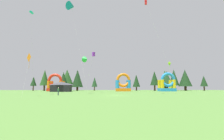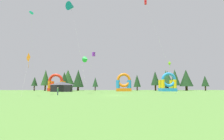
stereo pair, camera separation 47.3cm
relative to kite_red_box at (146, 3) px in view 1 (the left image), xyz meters
name	(u,v)px [view 1 (the left image)]	position (x,y,z in m)	size (l,w,h in m)	color
ground_plane	(114,95)	(-7.85, -4.82, -21.73)	(120.00, 120.00, 0.00)	#548438
kite_red_box	(146,3)	(0.00, 0.00, 0.00)	(6.74, 1.98, 22.40)	red
kite_cyan_parafoil	(31,13)	(-25.55, -2.88, -4.22)	(0.83, 4.26, 17.84)	#19B7CC
kite_lime_diamond	(169,64)	(6.85, 4.58, -14.12)	(1.40, 2.74, 8.10)	#8CD826
kite_orange_diamond	(30,58)	(-23.13, -7.96, -14.97)	(1.04, 2.80, 7.39)	orange
kite_purple_box	(94,54)	(-13.15, 10.52, -10.58)	(3.25, 3.83, 11.76)	purple
kite_green_delta	(86,59)	(-16.35, 18.68, -10.69)	(3.56, 3.16, 12.11)	green
kite_teal_delta	(71,6)	(-18.33, 3.06, 0.30)	(6.37, 5.03, 23.29)	#0C7F7A
person_near_camera	(58,91)	(-18.99, -4.15, -20.81)	(0.31, 0.31, 1.54)	navy
inflatable_yellow_castle	(123,85)	(-2.80, 27.48, -19.23)	(5.67, 4.56, 6.98)	orange
inflatable_red_slide	(56,85)	(-29.33, 29.46, -19.33)	(5.98, 4.72, 6.88)	red
inflatable_orange_dome	(167,85)	(14.10, 26.11, -19.16)	(5.83, 4.79, 7.18)	#268CD8
festival_tent	(61,87)	(-25.15, 21.92, -19.99)	(6.58, 4.25, 3.48)	black
tree_row_0	(33,81)	(-41.69, 38.27, -17.59)	(2.67, 2.67, 6.24)	#4C331E
tree_row_1	(45,78)	(-36.26, 36.63, -16.02)	(3.89, 3.89, 9.20)	#4C331E
tree_row_2	(63,78)	(-28.03, 36.36, -16.32)	(3.67, 3.67, 8.19)	#4C331E
tree_row_3	(67,77)	(-27.28, 39.82, -15.65)	(5.75, 5.75, 9.57)	#4C331E
tree_row_4	(77,78)	(-22.48, 39.54, -16.18)	(5.15, 5.15, 9.55)	#4C331E
tree_row_5	(95,82)	(-14.68, 39.84, -17.81)	(2.63, 2.63, 6.16)	#4C331E
tree_row_6	(136,81)	(4.58, 39.21, -17.24)	(3.39, 3.39, 7.37)	#4C331E
tree_row_7	(154,78)	(12.09, 35.87, -16.25)	(3.91, 3.91, 8.68)	#4C331E
tree_row_8	(165,78)	(18.01, 39.26, -16.02)	(4.76, 4.76, 9.41)	#4C331E
tree_row_9	(167,79)	(18.45, 38.24, -16.27)	(5.14, 5.14, 9.02)	#4C331E
tree_row_10	(174,77)	(22.82, 40.76, -15.58)	(4.67, 4.67, 10.02)	#4C331E
tree_row_11	(185,78)	(27.03, 38.23, -15.99)	(5.93, 5.93, 9.62)	#4C331E
tree_row_12	(204,81)	(35.12, 37.06, -17.39)	(3.22, 3.22, 6.82)	#4C331E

